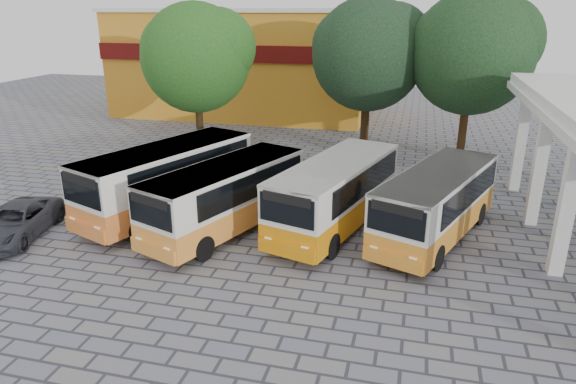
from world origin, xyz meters
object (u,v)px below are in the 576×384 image
(bus_centre_right, at_px, (336,191))
(bus_centre_left, at_px, (226,194))
(bus_far_right, at_px, (437,201))
(bus_far_left, at_px, (168,176))
(parked_car, at_px, (15,222))

(bus_centre_right, bearing_deg, bus_centre_left, -146.32)
(bus_centre_left, distance_m, bus_far_right, 7.97)
(bus_centre_left, bearing_deg, bus_far_left, -179.37)
(parked_car, bearing_deg, bus_far_left, 26.48)
(bus_far_left, relative_size, bus_centre_left, 1.09)
(bus_centre_left, distance_m, bus_centre_right, 4.26)
(bus_centre_left, height_order, bus_far_right, bus_centre_left)
(bus_far_right, height_order, parked_car, bus_far_right)
(bus_centre_right, relative_size, parked_car, 1.79)
(bus_centre_left, relative_size, parked_car, 1.76)
(bus_centre_left, bearing_deg, bus_far_right, 29.82)
(bus_far_left, distance_m, bus_far_right, 10.88)
(bus_centre_left, xyz_separation_m, bus_centre_right, (4.05, 1.30, 0.04))
(parked_car, bearing_deg, bus_centre_right, 6.45)
(bus_centre_left, distance_m, parked_car, 8.10)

